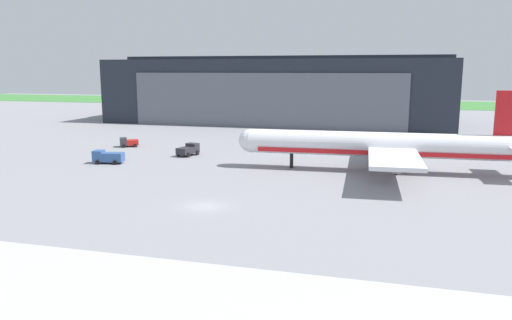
# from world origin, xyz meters

# --- Properties ---
(ground_plane) EXTENTS (440.00, 440.00, 0.00)m
(ground_plane) POSITION_xyz_m (0.00, 0.00, 0.00)
(ground_plane) COLOR gray
(grass_field_strip) EXTENTS (440.00, 56.00, 0.08)m
(grass_field_strip) POSITION_xyz_m (0.00, 182.11, 0.04)
(grass_field_strip) COLOR #3E7F39
(grass_field_strip) RESTS_ON ground_plane
(maintenance_hangar) EXTENTS (97.10, 41.51, 19.35)m
(maintenance_hangar) POSITION_xyz_m (-12.90, 97.05, 9.22)
(maintenance_hangar) COLOR #232833
(maintenance_hangar) RESTS_ON ground_plane
(airliner_far_right) EXTENTS (45.47, 34.74, 12.50)m
(airliner_far_right) POSITION_xyz_m (19.54, 25.62, 4.06)
(airliner_far_right) COLOR silver
(airliner_far_right) RESTS_ON ground_plane
(pushback_tractor) EXTENTS (3.37, 4.79, 2.11)m
(pushback_tractor) POSITION_xyz_m (-15.25, 31.23, 1.08)
(pushback_tractor) COLOR #28282D
(pushback_tractor) RESTS_ON ground_plane
(ops_van) EXTENTS (4.21, 3.73, 1.86)m
(ops_van) POSITION_xyz_m (-31.14, 37.76, 0.94)
(ops_van) COLOR #2D2D33
(ops_van) RESTS_ON ground_plane
(stair_truck) EXTENTS (5.23, 3.04, 2.19)m
(stair_truck) POSITION_xyz_m (-25.13, 20.47, 1.14)
(stair_truck) COLOR #335693
(stair_truck) RESTS_ON ground_plane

